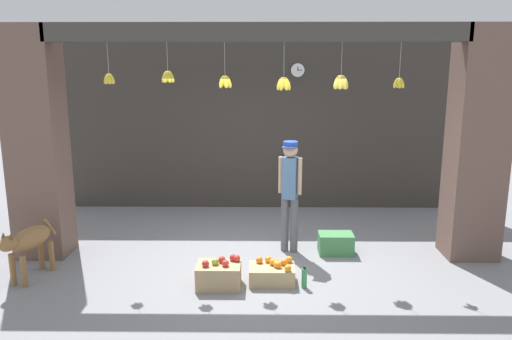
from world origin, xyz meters
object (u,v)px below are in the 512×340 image
dog (28,242)px  shopkeeper (290,188)px  produce_box_green (336,243)px  wall_clock (298,70)px  fruit_crate_oranges (272,273)px  fruit_crate_apples (219,275)px  water_bottle (304,278)px

dog → shopkeeper: 3.52m
produce_box_green → wall_clock: (-0.43, 2.32, 2.42)m
fruit_crate_oranges → produce_box_green: bearing=46.5°
dog → fruit_crate_apples: 2.45m
fruit_crate_oranges → wall_clock: (0.51, 3.31, 2.45)m
fruit_crate_apples → produce_box_green: size_ratio=1.10×
water_bottle → wall_clock: (0.12, 3.47, 2.44)m
produce_box_green → water_bottle: (-0.55, -1.14, -0.02)m
fruit_crate_apples → water_bottle: 1.05m
dog → shopkeeper: size_ratio=0.60×
dog → water_bottle: bearing=101.5°
fruit_crate_oranges → fruit_crate_apples: size_ratio=1.05×
dog → fruit_crate_apples: size_ratio=1.81×
shopkeeper → wall_clock: wall_clock is taller
produce_box_green → fruit_crate_apples: bearing=-144.9°
fruit_crate_apples → wall_clock: size_ratio=2.09×
dog → produce_box_green: bearing=118.1°
produce_box_green → wall_clock: size_ratio=1.91×
fruit_crate_apples → water_bottle: bearing=-1.3°
fruit_crate_apples → wall_clock: (1.16, 3.44, 2.41)m
dog → water_bottle: size_ratio=3.54×
fruit_crate_oranges → wall_clock: bearing=81.3°
fruit_crate_oranges → fruit_crate_apples: (-0.66, -0.13, 0.03)m
water_bottle → wall_clock: size_ratio=1.07×
shopkeeper → water_bottle: size_ratio=5.89×
shopkeeper → fruit_crate_oranges: shopkeeper is taller
produce_box_green → fruit_crate_oranges: bearing=-133.5°
wall_clock → fruit_crate_oranges: bearing=-98.7°
fruit_crate_apples → water_bottle: size_ratio=1.95×
fruit_crate_oranges → water_bottle: size_ratio=2.04×
shopkeeper → fruit_crate_apples: 1.71m
water_bottle → shopkeeper: bearing=95.7°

